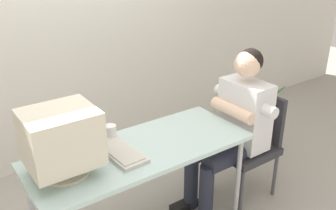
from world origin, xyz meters
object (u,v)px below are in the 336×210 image
Objects in this scene: desk at (141,155)px; person_seated at (234,125)px; potted_plant at (254,121)px; desk_mug at (110,132)px; crt_monitor at (62,138)px; keyboard at (119,151)px; office_chair at (250,140)px.

desk is 0.81m from person_seated.
desk_mug reaches higher than potted_plant.
desk is 3.66× the size of crt_monitor.
person_seated reaches higher than potted_plant.
keyboard is 4.22× the size of desk_mug.
desk_mug is at bearing 77.61° from keyboard.
crt_monitor is at bearing 178.40° from person_seated.
person_seated is 1.56× the size of potted_plant.
potted_plant is at bearing 29.52° from person_seated.
desk is 0.27m from desk_mug.
office_chair is 0.64m from potted_plant.
office_chair is at bearing 0.00° from person_seated.
crt_monitor reaches higher than keyboard.
crt_monitor is (-0.51, 0.00, 0.29)m from desk.
desk_mug is (-0.11, 0.22, 0.11)m from desk.
person_seated reaches higher than office_chair.
crt_monitor reaches higher than desk.
office_chair is at bearing -141.54° from potted_plant.
keyboard is 1.72m from potted_plant.
person_seated is (-0.20, -0.00, 0.19)m from office_chair.
person_seated reaches higher than desk_mug.
crt_monitor is at bearing -169.96° from potted_plant.
office_chair is at bearing -1.99° from desk.
desk_mug is (0.40, 0.22, -0.18)m from crt_monitor.
crt_monitor is at bearing -151.70° from desk_mug.
desk is at bearing -0.20° from crt_monitor.
potted_plant is 1.67m from desk_mug.
person_seated is (1.32, -0.04, -0.28)m from crt_monitor.
potted_plant reaches higher than keyboard.
keyboard is at bearing 176.81° from office_chair.
crt_monitor is 0.42m from keyboard.
crt_monitor is 0.90× the size of keyboard.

